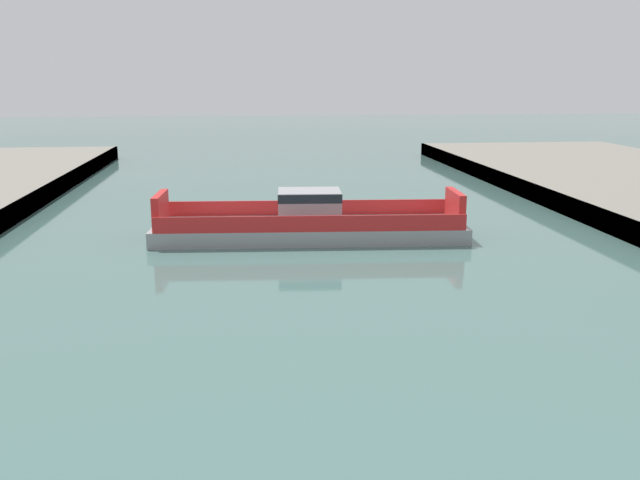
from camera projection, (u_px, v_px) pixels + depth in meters
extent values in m
cube|color=#939399|center=(309.00, 230.00, 49.36)|extent=(22.20, 7.36, 1.10)
cube|color=red|center=(308.00, 208.00, 52.01)|extent=(20.97, 1.35, 1.10)
cube|color=red|center=(311.00, 224.00, 46.21)|extent=(20.97, 1.35, 1.10)
cube|color=#939399|center=(309.00, 207.00, 48.97)|extent=(4.56, 3.60, 2.34)
cube|color=black|center=(309.00, 195.00, 48.78)|extent=(4.61, 3.64, 0.60)
cube|color=red|center=(455.00, 206.00, 49.50)|extent=(0.75, 4.28, 2.20)
cube|color=red|center=(160.00, 209.00, 48.47)|extent=(0.75, 4.28, 2.20)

